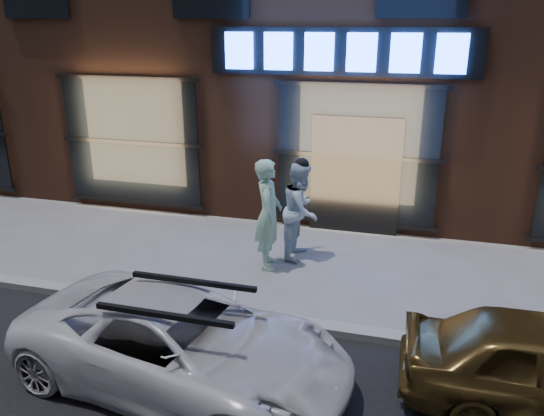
{
  "coord_description": "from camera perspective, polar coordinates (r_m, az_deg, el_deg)",
  "views": [
    {
      "loc": [
        1.09,
        -6.45,
        4.16
      ],
      "look_at": [
        -1.11,
        1.6,
        1.2
      ],
      "focal_mm": 35.0,
      "sensor_mm": 36.0,
      "label": 1
    }
  ],
  "objects": [
    {
      "name": "ground",
      "position": [
        7.75,
        4.93,
        -13.0
      ],
      "size": [
        90.0,
        90.0,
        0.0
      ],
      "primitive_type": "plane",
      "color": "slate",
      "rests_on": "ground"
    },
    {
      "name": "curb",
      "position": [
        7.72,
        4.94,
        -12.62
      ],
      "size": [
        60.0,
        0.25,
        0.12
      ],
      "primitive_type": "cube",
      "color": "gray",
      "rests_on": "ground"
    },
    {
      "name": "man_bowtie",
      "position": [
        9.2,
        -0.4,
        -0.68
      ],
      "size": [
        0.61,
        0.8,
        1.97
      ],
      "primitive_type": "imported",
      "rotation": [
        0.0,
        0.0,
        1.79
      ],
      "color": "#B5EED1",
      "rests_on": "ground"
    },
    {
      "name": "man_cap",
      "position": [
        9.66,
        3.14,
        -0.24
      ],
      "size": [
        0.74,
        0.92,
        1.8
      ],
      "primitive_type": "imported",
      "rotation": [
        0.0,
        0.0,
        1.5
      ],
      "color": "white",
      "rests_on": "ground"
    },
    {
      "name": "white_suv",
      "position": [
        6.53,
        -9.62,
        -14.17
      ],
      "size": [
        4.32,
        2.49,
        1.13
      ],
      "primitive_type": "imported",
      "rotation": [
        0.0,
        0.0,
        1.41
      ],
      "color": "silver",
      "rests_on": "ground"
    }
  ]
}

